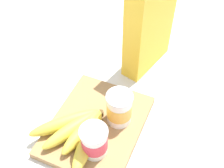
{
  "coord_description": "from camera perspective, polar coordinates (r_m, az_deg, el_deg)",
  "views": [
    {
      "loc": [
        0.38,
        0.21,
        0.66
      ],
      "look_at": [
        -0.1,
        0.0,
        0.07
      ],
      "focal_mm": 47.47,
      "sensor_mm": 36.0,
      "label": 1
    }
  ],
  "objects": [
    {
      "name": "yogurt_cup_front",
      "position": [
        0.74,
        1.41,
        -4.72
      ],
      "size": [
        0.07,
        0.07,
        0.09
      ],
      "color": "white",
      "rests_on": "cutting_board"
    },
    {
      "name": "cereal_box",
      "position": [
        0.86,
        7.24,
        11.17
      ],
      "size": [
        0.19,
        0.1,
        0.29
      ],
      "primitive_type": "cube",
      "rotation": [
        0.0,
        0.0,
        2.89
      ],
      "color": "yellow",
      "rests_on": "ground_plane"
    },
    {
      "name": "cutting_board",
      "position": [
        0.78,
        -2.96,
        -8.04
      ],
      "size": [
        0.28,
        0.22,
        0.02
      ],
      "primitive_type": "cube",
      "color": "#A37A4C",
      "rests_on": "ground_plane"
    },
    {
      "name": "yogurt_cup_back",
      "position": [
        0.7,
        -3.42,
        -10.94
      ],
      "size": [
        0.07,
        0.07,
        0.08
      ],
      "color": "white",
      "rests_on": "cutting_board"
    },
    {
      "name": "ground_plane",
      "position": [
        0.79,
        -2.93,
        -8.47
      ],
      "size": [
        2.4,
        2.4,
        0.0
      ],
      "primitive_type": "plane",
      "color": "silver"
    },
    {
      "name": "banana_bunch",
      "position": [
        0.74,
        -6.87,
        -8.87
      ],
      "size": [
        0.19,
        0.18,
        0.04
      ],
      "color": "yellow",
      "rests_on": "cutting_board"
    }
  ]
}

